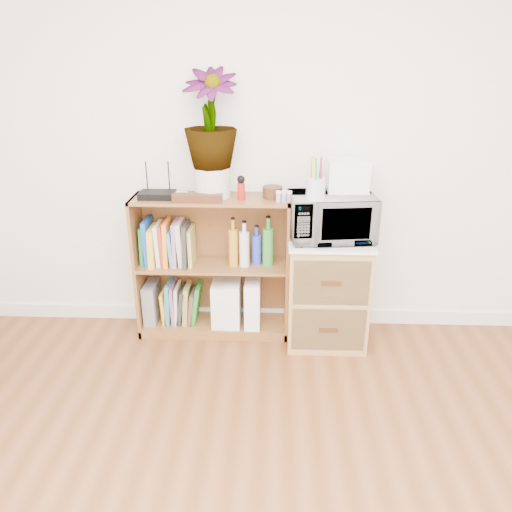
{
  "coord_description": "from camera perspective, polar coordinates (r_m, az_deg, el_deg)",
  "views": [
    {
      "loc": [
        0.05,
        -0.92,
        1.79
      ],
      "look_at": [
        -0.06,
        1.95,
        0.62
      ],
      "focal_mm": 35.0,
      "sensor_mm": 36.0,
      "label": 1
    }
  ],
  "objects": [
    {
      "name": "router",
      "position": [
        3.19,
        -11.22,
        6.88
      ],
      "size": [
        0.22,
        0.15,
        0.04
      ],
      "primitive_type": "cube",
      "color": "black",
      "rests_on": "bookshelf"
    },
    {
      "name": "file_box",
      "position": [
        3.51,
        -11.81,
        -5.16
      ],
      "size": [
        0.08,
        0.22,
        0.27
      ],
      "primitive_type": "cube",
      "color": "slate",
      "rests_on": "bookshelf"
    },
    {
      "name": "wooden_bowl",
      "position": [
        3.13,
        1.89,
        7.3
      ],
      "size": [
        0.12,
        0.12,
        0.07
      ],
      "primitive_type": "cylinder",
      "color": "#3D2010",
      "rests_on": "bookshelf"
    },
    {
      "name": "kokeshi_doll",
      "position": [
        3.09,
        -1.72,
        7.4
      ],
      "size": [
        0.05,
        0.05,
        0.11
      ],
      "primitive_type": "cylinder",
      "color": "#A11913",
      "rests_on": "bookshelf"
    },
    {
      "name": "pen_cup",
      "position": [
        2.94,
        6.83,
        7.68
      ],
      "size": [
        0.11,
        0.11,
        0.12
      ],
      "primitive_type": "cylinder",
      "color": "silver",
      "rests_on": "microwave"
    },
    {
      "name": "plant_pot",
      "position": [
        3.15,
        -5.02,
        8.4
      ],
      "size": [
        0.22,
        0.22,
        0.19
      ],
      "primitive_type": "cylinder",
      "color": "silver",
      "rests_on": "bookshelf"
    },
    {
      "name": "magazine_holder_right",
      "position": [
        3.39,
        -0.38,
        -5.2
      ],
      "size": [
        0.1,
        0.26,
        0.32
      ],
      "primitive_type": "cube",
      "color": "white",
      "rests_on": "bookshelf"
    },
    {
      "name": "magazine_holder_mid",
      "position": [
        3.4,
        -2.61,
        -5.24
      ],
      "size": [
        0.1,
        0.25,
        0.31
      ],
      "primitive_type": "cube",
      "color": "white",
      "rests_on": "bookshelf"
    },
    {
      "name": "wicker_unit",
      "position": [
        3.29,
        8.06,
        -3.98
      ],
      "size": [
        0.5,
        0.45,
        0.7
      ],
      "primitive_type": "cube",
      "color": "#9E7542",
      "rests_on": "ground"
    },
    {
      "name": "magazine_holder_left",
      "position": [
        3.41,
        -4.16,
        -5.28
      ],
      "size": [
        0.09,
        0.24,
        0.3
      ],
      "primitive_type": "cube",
      "color": "white",
      "rests_on": "bookshelf"
    },
    {
      "name": "potted_plant",
      "position": [
        3.08,
        -5.27,
        15.36
      ],
      "size": [
        0.33,
        0.33,
        0.58
      ],
      "primitive_type": "imported",
      "color": "#3D732E",
      "rests_on": "plant_pot"
    },
    {
      "name": "paint_jars",
      "position": [
        3.04,
        3.2,
        6.63
      ],
      "size": [
        0.11,
        0.04,
        0.05
      ],
      "primitive_type": "cube",
      "color": "pink",
      "rests_on": "bookshelf"
    },
    {
      "name": "trinket_box",
      "position": [
        3.06,
        -6.72,
        6.6
      ],
      "size": [
        0.3,
        0.08,
        0.05
      ],
      "primitive_type": "cube",
      "color": "#391F0F",
      "rests_on": "bookshelf"
    },
    {
      "name": "microwave",
      "position": [
        3.09,
        8.58,
        4.44
      ],
      "size": [
        0.54,
        0.4,
        0.28
      ],
      "primitive_type": "imported",
      "rotation": [
        0.0,
        0.0,
        0.12
      ],
      "color": "silver",
      "rests_on": "wicker_unit"
    },
    {
      "name": "cookbooks",
      "position": [
        3.3,
        -10.08,
        1.41
      ],
      "size": [
        0.34,
        0.2,
        0.3
      ],
      "color": "#1C6C39",
      "rests_on": "bookshelf"
    },
    {
      "name": "liquor_bottles",
      "position": [
        3.23,
        -0.43,
        1.52
      ],
      "size": [
        0.29,
        0.07,
        0.32
      ],
      "color": "#C08624",
      "rests_on": "bookshelf"
    },
    {
      "name": "bookshelf",
      "position": [
        3.32,
        -4.95,
        -1.27
      ],
      "size": [
        1.0,
        0.3,
        0.95
      ],
      "primitive_type": "cube",
      "color": "brown",
      "rests_on": "ground"
    },
    {
      "name": "skirting_board",
      "position": [
        3.6,
        1.11,
        -6.68
      ],
      "size": [
        4.0,
        0.02,
        0.1
      ],
      "primitive_type": "cube",
      "color": "white",
      "rests_on": "ground"
    },
    {
      "name": "white_bowl",
      "position": [
        3.16,
        -8.96,
        6.78
      ],
      "size": [
        0.13,
        0.13,
        0.03
      ],
      "primitive_type": "imported",
      "color": "silver",
      "rests_on": "bookshelf"
    },
    {
      "name": "small_appliance",
      "position": [
        3.14,
        10.43,
        9.07
      ],
      "size": [
        0.24,
        0.2,
        0.19
      ],
      "primitive_type": "cube",
      "color": "white",
      "rests_on": "microwave"
    },
    {
      "name": "lower_books",
      "position": [
        3.47,
        -8.56,
        -5.35
      ],
      "size": [
        0.27,
        0.19,
        0.29
      ],
      "color": "gold",
      "rests_on": "bookshelf"
    }
  ]
}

